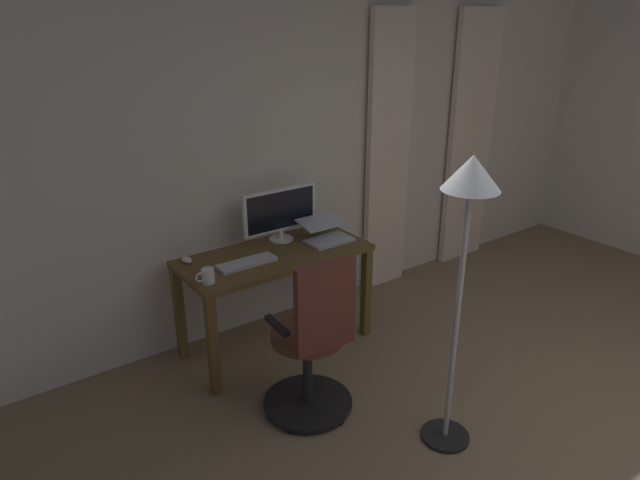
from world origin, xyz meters
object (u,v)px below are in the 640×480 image
at_px(computer_keyboard, 247,263).
at_px(mug_coffee, 208,276).
at_px(floor_lamp, 467,217).
at_px(laptop, 326,233).
at_px(computer_mouse, 187,260).
at_px(computer_monitor, 280,212).
at_px(desk, 275,267).
at_px(office_chair, 313,345).

xyz_separation_m(computer_keyboard, mug_coffee, (0.33, 0.10, 0.04)).
xyz_separation_m(mug_coffee, floor_lamp, (-0.85, 1.27, 0.58)).
height_order(laptop, computer_mouse, laptop).
relative_size(computer_monitor, mug_coffee, 4.81).
relative_size(desk, computer_monitor, 2.22).
bearing_deg(floor_lamp, computer_keyboard, -69.38).
bearing_deg(desk, laptop, 177.75).
bearing_deg(computer_keyboard, laptop, -176.39).
bearing_deg(mug_coffee, floor_lamp, 123.78).
bearing_deg(computer_monitor, office_chair, 67.65).
height_order(laptop, mug_coffee, laptop).
relative_size(laptop, floor_lamp, 0.20).
bearing_deg(computer_monitor, laptop, 142.27).
xyz_separation_m(office_chair, laptop, (-0.67, -0.79, 0.31)).
distance_m(desk, computer_monitor, 0.42).
height_order(computer_mouse, mug_coffee, mug_coffee).
bearing_deg(mug_coffee, computer_monitor, -155.15).
relative_size(office_chair, floor_lamp, 0.64).
relative_size(computer_mouse, mug_coffee, 0.80).
bearing_deg(computer_keyboard, computer_monitor, -149.74).
height_order(desk, floor_lamp, floor_lamp).
height_order(office_chair, laptop, office_chair).
height_order(desk, mug_coffee, mug_coffee).
height_order(mug_coffee, floor_lamp, floor_lamp).
height_order(computer_keyboard, laptop, laptop).
height_order(computer_monitor, floor_lamp, floor_lamp).
relative_size(desk, mug_coffee, 10.70).
bearing_deg(floor_lamp, mug_coffee, -56.22).
relative_size(office_chair, computer_monitor, 1.77).
xyz_separation_m(computer_monitor, mug_coffee, (0.76, 0.35, -0.17)).
bearing_deg(mug_coffee, computer_keyboard, -162.83).
distance_m(mug_coffee, floor_lamp, 1.63).
bearing_deg(office_chair, computer_keyboard, 95.32).
xyz_separation_m(desk, computer_monitor, (-0.17, -0.19, 0.33)).
distance_m(computer_keyboard, mug_coffee, 0.35).
bearing_deg(laptop, computer_keyboard, 3.24).
height_order(office_chair, computer_keyboard, office_chair).
xyz_separation_m(office_chair, mug_coffee, (0.35, -0.64, 0.30)).
relative_size(computer_mouse, floor_lamp, 0.06).
relative_size(laptop, mug_coffee, 2.70).
relative_size(computer_keyboard, mug_coffee, 3.25).
bearing_deg(computer_keyboard, mug_coffee, 17.17).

